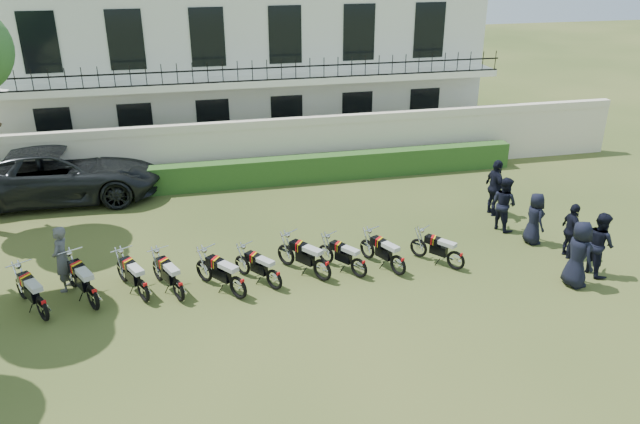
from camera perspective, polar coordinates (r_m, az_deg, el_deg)
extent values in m
plane|color=#32441B|center=(17.25, -2.01, -5.94)|extent=(100.00, 100.00, 0.00)
cube|color=beige|center=(24.11, -5.70, 5.38)|extent=(30.00, 0.30, 2.00)
cube|color=beige|center=(23.78, -5.81, 8.01)|extent=(30.00, 0.35, 0.30)
cube|color=#244D1B|center=(23.66, -2.99, 3.83)|extent=(18.00, 0.60, 1.00)
cube|color=white|center=(29.31, -7.50, 13.62)|extent=(20.00, 8.00, 7.00)
cube|color=white|center=(24.71, -6.34, 11.81)|extent=(20.00, 1.40, 0.25)
cube|color=black|center=(23.96, -6.21, 12.91)|extent=(20.00, 0.05, 0.05)
cube|color=black|center=(24.05, -6.17, 11.86)|extent=(20.00, 0.05, 0.05)
cube|color=black|center=(26.15, -22.99, 6.44)|extent=(1.30, 0.12, 2.20)
cube|color=black|center=(25.44, -24.26, 13.96)|extent=(1.30, 0.12, 2.20)
cube|color=black|center=(25.77, -16.40, 7.13)|extent=(1.30, 0.12, 2.20)
cube|color=black|center=(25.06, -17.34, 14.81)|extent=(1.30, 0.12, 2.20)
cube|color=black|center=(25.74, -9.70, 7.74)|extent=(1.30, 0.12, 2.20)
cube|color=black|center=(25.03, -10.26, 15.46)|extent=(1.30, 0.12, 2.20)
cube|color=black|center=(26.06, -3.05, 8.24)|extent=(1.30, 0.12, 2.20)
cube|color=black|center=(25.36, -3.22, 15.89)|extent=(1.30, 0.12, 2.20)
cube|color=black|center=(26.71, 3.37, 8.62)|extent=(1.30, 0.12, 2.20)
cube|color=black|center=(26.03, 3.56, 16.08)|extent=(1.30, 0.12, 2.20)
cube|color=black|center=(27.68, 9.43, 8.88)|extent=(1.30, 0.12, 2.20)
cube|color=black|center=(27.02, 9.93, 16.07)|extent=(1.30, 0.12, 2.20)
torus|color=black|center=(16.05, -23.12, -9.20)|extent=(0.41, 0.60, 0.65)
torus|color=black|center=(17.20, -24.82, -7.23)|extent=(0.41, 0.60, 0.65)
cube|color=black|center=(16.50, -24.03, -7.79)|extent=(0.46, 0.60, 0.32)
cube|color=black|center=(16.57, -24.49, -6.59)|extent=(0.48, 0.55, 0.23)
cube|color=red|center=(16.56, -24.49, -6.56)|extent=(0.25, 0.27, 0.24)
cube|color=yellow|center=(16.51, -24.42, -6.65)|extent=(0.22, 0.25, 0.24)
cube|color=#A9A9A9|center=(16.10, -23.86, -7.20)|extent=(0.51, 0.63, 0.13)
cylinder|color=silver|center=(16.71, -25.07, -5.19)|extent=(0.56, 0.35, 0.03)
torus|color=black|center=(16.01, -19.08, -8.54)|extent=(0.40, 0.65, 0.68)
torus|color=black|center=(17.21, -20.90, -6.45)|extent=(0.40, 0.65, 0.68)
cube|color=black|center=(16.48, -20.03, -7.04)|extent=(0.45, 0.63, 0.33)
cube|color=black|center=(16.55, -20.50, -5.78)|extent=(0.48, 0.58, 0.24)
cube|color=red|center=(16.54, -20.50, -5.75)|extent=(0.27, 0.28, 0.25)
cube|color=yellow|center=(16.49, -20.42, -5.84)|extent=(0.24, 0.26, 0.25)
cube|color=#A9A9A9|center=(16.06, -19.82, -6.43)|extent=(0.51, 0.66, 0.13)
cylinder|color=silver|center=(16.70, -21.09, -4.31)|extent=(0.61, 0.33, 0.03)
torus|color=black|center=(16.06, -14.86, -7.99)|extent=(0.35, 0.59, 0.61)
torus|color=black|center=(17.12, -16.74, -6.11)|extent=(0.35, 0.59, 0.61)
cube|color=black|center=(16.47, -15.81, -6.64)|extent=(0.41, 0.58, 0.30)
cube|color=black|center=(16.53, -16.25, -5.49)|extent=(0.44, 0.52, 0.22)
cube|color=red|center=(16.53, -16.26, -5.46)|extent=(0.25, 0.25, 0.23)
cube|color=yellow|center=(16.48, -16.17, -5.55)|extent=(0.22, 0.23, 0.23)
cube|color=#A9A9A9|center=(16.10, -15.54, -6.07)|extent=(0.46, 0.60, 0.12)
cylinder|color=silver|center=(16.66, -16.82, -4.15)|extent=(0.56, 0.29, 0.03)
torus|color=black|center=(15.89, -11.80, -8.05)|extent=(0.33, 0.59, 0.61)
torus|color=black|center=(16.92, -13.71, -6.14)|extent=(0.33, 0.59, 0.61)
cube|color=black|center=(16.29, -12.76, -6.69)|extent=(0.38, 0.57, 0.30)
cube|color=black|center=(16.34, -13.18, -5.54)|extent=(0.42, 0.51, 0.22)
cube|color=red|center=(16.34, -13.18, -5.51)|extent=(0.25, 0.24, 0.23)
cube|color=yellow|center=(16.29, -13.10, -5.60)|extent=(0.23, 0.22, 0.23)
cube|color=#A9A9A9|center=(15.92, -12.45, -6.14)|extent=(0.44, 0.60, 0.12)
cylinder|color=silver|center=(16.46, -13.73, -4.19)|extent=(0.56, 0.27, 0.03)
torus|color=black|center=(15.79, -5.83, -7.79)|extent=(0.45, 0.56, 0.63)
torus|color=black|center=(16.67, -9.05, -6.15)|extent=(0.45, 0.56, 0.63)
cube|color=black|center=(16.11, -7.39, -6.54)|extent=(0.49, 0.57, 0.31)
cube|color=black|center=(16.13, -8.01, -5.39)|extent=(0.49, 0.53, 0.23)
cube|color=red|center=(16.12, -8.02, -5.36)|extent=(0.22, 0.28, 0.24)
cube|color=yellow|center=(16.08, -7.87, -5.43)|extent=(0.20, 0.26, 0.24)
cube|color=#A9A9A9|center=(15.77, -6.76, -5.87)|extent=(0.54, 0.61, 0.12)
cylinder|color=silver|center=(16.21, -8.86, -4.05)|extent=(0.52, 0.39, 0.03)
torus|color=black|center=(16.17, -2.66, -6.97)|extent=(0.41, 0.51, 0.57)
torus|color=black|center=(16.93, -5.68, -5.57)|extent=(0.41, 0.51, 0.57)
cube|color=black|center=(16.44, -4.10, -5.89)|extent=(0.44, 0.52, 0.28)
cube|color=black|center=(16.46, -4.67, -4.87)|extent=(0.45, 0.48, 0.21)
cube|color=red|center=(16.45, -4.67, -4.84)|extent=(0.20, 0.25, 0.22)
cube|color=yellow|center=(16.42, -4.53, -4.91)|extent=(0.18, 0.24, 0.22)
cube|color=#A9A9A9|center=(16.15, -3.49, -5.28)|extent=(0.49, 0.55, 0.11)
cylinder|color=silver|center=(16.52, -5.43, -3.68)|extent=(0.47, 0.36, 0.03)
torus|color=black|center=(16.51, 1.99, -6.15)|extent=(0.45, 0.56, 0.63)
torus|color=black|center=(17.28, -1.50, -4.70)|extent=(0.45, 0.56, 0.63)
cube|color=black|center=(16.78, 0.34, -5.00)|extent=(0.49, 0.57, 0.31)
cube|color=black|center=(16.79, -0.28, -3.91)|extent=(0.49, 0.54, 0.23)
cube|color=red|center=(16.78, -0.28, -3.88)|extent=(0.22, 0.28, 0.24)
cube|color=yellow|center=(16.75, -0.12, -3.94)|extent=(0.20, 0.26, 0.24)
cube|color=#A9A9A9|center=(16.47, 1.08, -4.33)|extent=(0.54, 0.61, 0.12)
cylinder|color=silver|center=(16.84, -1.13, -2.63)|extent=(0.52, 0.39, 0.03)
torus|color=black|center=(16.77, 5.19, -5.86)|extent=(0.39, 0.51, 0.57)
torus|color=black|center=(17.43, 2.03, -4.55)|extent=(0.39, 0.51, 0.57)
cube|color=black|center=(17.00, 3.71, -4.83)|extent=(0.43, 0.52, 0.28)
cube|color=black|center=(17.00, 3.17, -3.86)|extent=(0.44, 0.48, 0.20)
cube|color=red|center=(17.00, 3.17, -3.83)|extent=(0.21, 0.25, 0.21)
cube|color=yellow|center=(16.97, 3.32, -3.89)|extent=(0.18, 0.23, 0.21)
cube|color=#A9A9A9|center=(16.73, 4.41, -4.24)|extent=(0.48, 0.55, 0.11)
cylinder|color=silver|center=(17.04, 2.42, -2.72)|extent=(0.47, 0.34, 0.03)
torus|color=black|center=(16.93, 8.64, -5.71)|extent=(0.33, 0.57, 0.59)
torus|color=black|center=(17.69, 5.71, -4.18)|extent=(0.33, 0.57, 0.59)
cube|color=black|center=(17.20, 7.28, -4.57)|extent=(0.38, 0.55, 0.29)
cube|color=black|center=(17.22, 6.80, -3.54)|extent=(0.41, 0.50, 0.21)
cube|color=red|center=(17.21, 6.80, -3.51)|extent=(0.24, 0.24, 0.22)
cube|color=yellow|center=(17.18, 6.94, -3.58)|extent=(0.22, 0.22, 0.22)
cube|color=#A9A9A9|center=(16.91, 7.96, -4.00)|extent=(0.44, 0.58, 0.12)
cylinder|color=silver|center=(17.28, 6.13, -2.32)|extent=(0.53, 0.27, 0.03)
torus|color=black|center=(17.63, 14.01, -4.97)|extent=(0.41, 0.50, 0.56)
torus|color=black|center=(18.09, 10.62, -3.86)|extent=(0.41, 0.50, 0.56)
cube|color=black|center=(17.77, 12.46, -4.06)|extent=(0.44, 0.51, 0.28)
cube|color=black|center=(17.74, 11.93, -3.15)|extent=(0.44, 0.48, 0.20)
cube|color=red|center=(17.74, 11.93, -3.12)|extent=(0.20, 0.25, 0.21)
cube|color=yellow|center=(17.72, 12.09, -3.17)|extent=(0.17, 0.24, 0.21)
cube|color=#A9A9A9|center=(17.55, 13.26, -3.46)|extent=(0.48, 0.54, 0.11)
cylinder|color=silver|center=(17.74, 11.17, -2.08)|extent=(0.46, 0.36, 0.03)
imported|color=black|center=(23.82, -22.64, 3.28)|extent=(6.92, 3.27, 1.91)
imported|color=#55555A|center=(17.58, -22.55, -3.97)|extent=(0.57, 0.74, 1.80)
imported|color=black|center=(17.77, 22.57, -3.58)|extent=(0.71, 0.98, 1.85)
imported|color=black|center=(18.64, 24.17, -2.65)|extent=(0.72, 0.90, 1.82)
imported|color=black|center=(19.32, 22.00, -1.61)|extent=(0.52, 1.02, 1.66)
imported|color=black|center=(19.86, 19.03, -0.55)|extent=(0.52, 0.79, 1.61)
imported|color=black|center=(20.48, 16.48, 0.74)|extent=(0.91, 1.02, 1.75)
imported|color=black|center=(21.49, 15.73, 2.15)|extent=(0.48, 1.13, 1.92)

